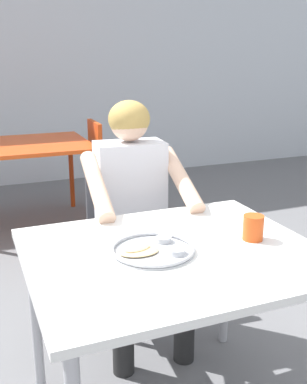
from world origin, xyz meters
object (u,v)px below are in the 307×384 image
(thali_tray, at_px, (153,249))
(chair_foreground, at_px, (124,232))
(diner_foreground, at_px, (135,203))
(table_foreground, at_px, (173,269))
(table_background_red, at_px, (30,152))
(drinking_cup, at_px, (253,227))
(chair_red_right, at_px, (107,161))

(thali_tray, height_order, chair_foreground, chair_foreground)
(thali_tray, xyz_separation_m, diner_foreground, (0.16, 0.63, -0.03))
(table_foreground, bearing_deg, table_background_red, 94.21)
(chair_foreground, xyz_separation_m, diner_foreground, (-0.01, -0.21, 0.24))
(thali_tray, bearing_deg, table_background_red, 92.47)
(table_foreground, height_order, drinking_cup, drinking_cup)
(thali_tray, relative_size, chair_red_right, 0.35)
(chair_foreground, xyz_separation_m, chair_red_right, (0.40, 1.65, 0.02))
(chair_foreground, relative_size, diner_foreground, 0.69)
(table_foreground, distance_m, table_background_red, 2.47)
(chair_red_right, bearing_deg, drinking_cup, -93.77)
(table_background_red, bearing_deg, diner_foreground, -81.74)
(thali_tray, xyz_separation_m, chair_foreground, (0.17, 0.84, -0.27))
(diner_foreground, distance_m, chair_red_right, 1.92)
(table_foreground, bearing_deg, drinking_cup, -3.78)
(diner_foreground, relative_size, chair_red_right, 1.41)
(table_background_red, relative_size, chair_red_right, 1.11)
(thali_tray, relative_size, drinking_cup, 3.11)
(drinking_cup, height_order, table_background_red, drinking_cup)
(drinking_cup, distance_m, chair_foreground, 0.95)
(chair_red_right, bearing_deg, table_foreground, -101.14)
(table_background_red, distance_m, chair_red_right, 0.69)
(thali_tray, distance_m, chair_foreground, 0.90)
(thali_tray, relative_size, chair_foreground, 0.36)
(table_foreground, relative_size, drinking_cup, 10.76)
(table_foreground, xyz_separation_m, thali_tray, (-0.08, 0.01, 0.09))
(chair_foreground, bearing_deg, thali_tray, -101.54)
(chair_foreground, bearing_deg, table_background_red, 99.78)
(drinking_cup, xyz_separation_m, chair_foreground, (-0.23, 0.87, -0.31))
(drinking_cup, bearing_deg, diner_foreground, 110.16)
(table_foreground, distance_m, drinking_cup, 0.35)
(diner_foreground, relative_size, table_background_red, 1.26)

